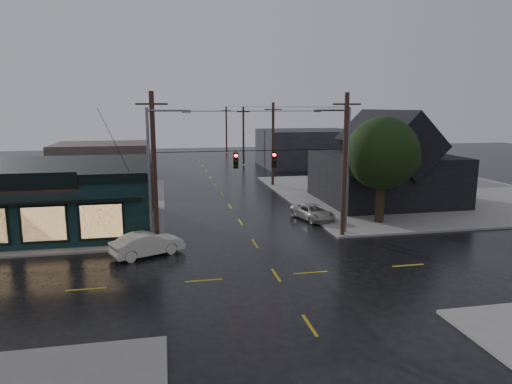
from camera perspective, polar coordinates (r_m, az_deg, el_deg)
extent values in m
plane|color=black|center=(25.70, 2.52, -10.35)|extent=(160.00, 160.00, 0.00)
cube|color=gray|center=(46.45, -28.91, -2.02)|extent=(28.00, 28.00, 0.15)
cube|color=gray|center=(51.21, 19.12, -0.20)|extent=(28.00, 28.00, 0.15)
cube|color=black|center=(38.06, -25.13, -0.89)|extent=(16.00, 12.00, 4.20)
cube|color=black|center=(37.69, -25.42, 2.69)|extent=(16.30, 12.30, 0.60)
cube|color=#FF1E14|center=(31.87, -27.99, 1.09)|extent=(7.00, 0.16, 0.90)
cube|color=black|center=(45.84, 15.78, 1.72)|extent=(12.00, 11.00, 4.50)
cylinder|color=black|center=(37.26, 15.26, -0.47)|extent=(0.70, 0.70, 4.21)
sphere|color=black|center=(36.78, 15.52, 4.71)|extent=(5.67, 5.67, 5.67)
cylinder|color=black|center=(30.48, -0.32, 5.19)|extent=(13.00, 0.04, 0.04)
cube|color=#362E27|center=(64.18, -18.68, 3.84)|extent=(12.00, 10.00, 4.40)
cube|color=black|center=(71.96, 6.34, 5.50)|extent=(14.00, 12.00, 5.60)
imported|color=beige|center=(29.44, -13.42, -6.35)|extent=(4.74, 3.32, 1.48)
imported|color=#A8A59B|center=(37.87, 7.12, -2.52)|extent=(3.11, 4.85, 1.24)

